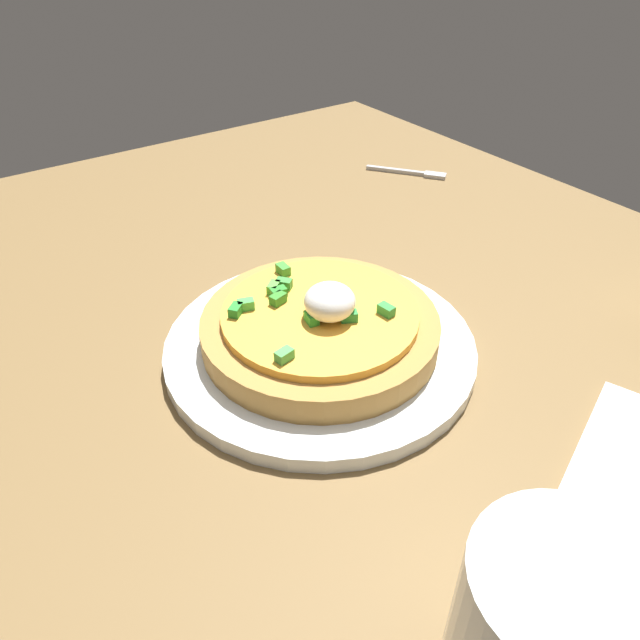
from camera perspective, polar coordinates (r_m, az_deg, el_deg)
name	(u,v)px	position (r cm, az deg, el deg)	size (l,w,h in cm)	color
dining_table	(371,305)	(56.97, 4.95, 1.45)	(97.86, 72.56, 2.85)	brown
plate	(320,346)	(48.48, 0.00, -2.51)	(25.11, 25.11, 1.28)	white
pizza	(320,325)	(47.13, 0.02, -0.49)	(18.96, 18.96, 5.69)	#B48341
fork	(413,173)	(81.68, 8.95, 13.81)	(9.08, 7.20, 0.50)	#B7B7BC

